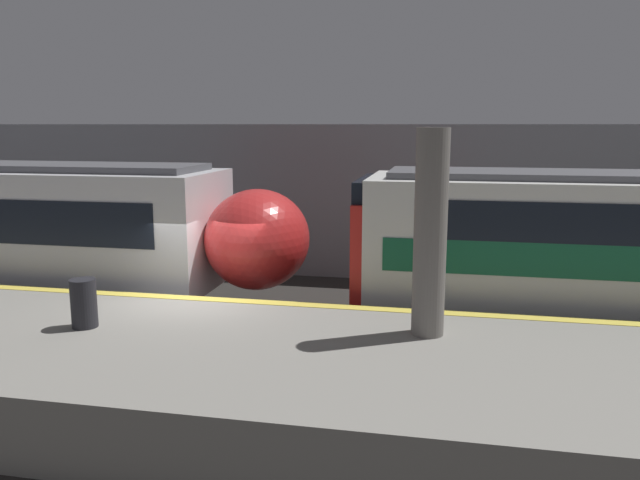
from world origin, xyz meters
TOP-DOWN VIEW (x-y plane):
  - ground_plane at (0.00, 0.00)m, footprint 120.00×120.00m
  - platform at (0.00, -2.50)m, footprint 40.00×5.01m
  - station_rear_barrier at (0.00, 6.69)m, footprint 50.00×0.15m
  - support_pillar_near at (4.77, -1.41)m, footprint 0.54×0.54m
  - trash_bin at (-1.06, -2.22)m, footprint 0.44×0.44m

SIDE VIEW (x-z plane):
  - ground_plane at x=0.00m, z-range 0.00..0.00m
  - platform at x=0.00m, z-range 0.00..1.12m
  - trash_bin at x=-1.06m, z-range 1.12..1.97m
  - station_rear_barrier at x=0.00m, z-range 0.00..4.59m
  - support_pillar_near at x=4.77m, z-range 1.12..4.54m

